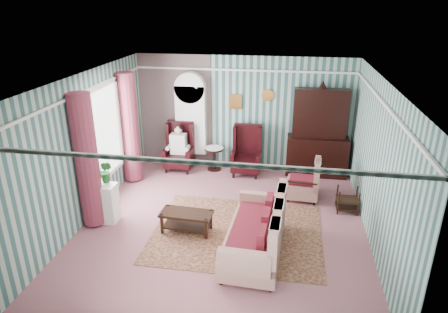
% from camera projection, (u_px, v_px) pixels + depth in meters
% --- Properties ---
extents(floor, '(6.00, 6.00, 0.00)m').
position_uv_depth(floor, '(224.00, 223.00, 8.01)').
color(floor, '#995960').
rests_on(floor, ground).
extents(room_shell, '(5.53, 6.02, 2.91)m').
position_uv_depth(room_shell, '(194.00, 123.00, 7.52)').
color(room_shell, '#325B59').
rests_on(room_shell, ground).
extents(bookcase, '(0.80, 0.28, 2.24)m').
position_uv_depth(bookcase, '(191.00, 125.00, 10.40)').
color(bookcase, silver).
rests_on(bookcase, floor).
extents(dresser_hutch, '(1.50, 0.56, 2.36)m').
position_uv_depth(dresser_hutch, '(319.00, 130.00, 9.77)').
color(dresser_hutch, black).
rests_on(dresser_hutch, floor).
extents(wingback_left, '(0.76, 0.80, 1.25)m').
position_uv_depth(wingback_left, '(179.00, 147.00, 10.27)').
color(wingback_left, black).
rests_on(wingback_left, floor).
extents(wingback_right, '(0.76, 0.80, 1.25)m').
position_uv_depth(wingback_right, '(246.00, 151.00, 10.00)').
color(wingback_right, black).
rests_on(wingback_right, floor).
extents(seated_woman, '(0.44, 0.40, 1.18)m').
position_uv_depth(seated_woman, '(179.00, 148.00, 10.28)').
color(seated_woman, silver).
rests_on(seated_woman, floor).
extents(round_side_table, '(0.50, 0.50, 0.60)m').
position_uv_depth(round_side_table, '(214.00, 159.00, 10.39)').
color(round_side_table, black).
rests_on(round_side_table, floor).
extents(nest_table, '(0.45, 0.38, 0.54)m').
position_uv_depth(nest_table, '(348.00, 200.00, 8.36)').
color(nest_table, black).
rests_on(nest_table, floor).
extents(plant_stand, '(0.55, 0.35, 0.80)m').
position_uv_depth(plant_stand, '(103.00, 203.00, 7.95)').
color(plant_stand, silver).
rests_on(plant_stand, floor).
extents(rug, '(3.20, 2.60, 0.01)m').
position_uv_depth(rug, '(237.00, 232.00, 7.69)').
color(rug, '#531B1F').
rests_on(rug, floor).
extents(sofa, '(1.08, 2.14, 0.92)m').
position_uv_depth(sofa, '(255.00, 231.00, 6.89)').
color(sofa, tan).
rests_on(sofa, floor).
extents(floral_armchair, '(0.76, 0.82, 1.09)m').
position_uv_depth(floral_armchair, '(303.00, 176.00, 8.82)').
color(floral_armchair, beige).
rests_on(floral_armchair, floor).
extents(coffee_table, '(1.01, 0.50, 0.41)m').
position_uv_depth(coffee_table, '(187.00, 222.00, 7.65)').
color(coffee_table, black).
rests_on(coffee_table, floor).
extents(potted_plant_a, '(0.44, 0.39, 0.43)m').
position_uv_depth(potted_plant_a, '(96.00, 176.00, 7.70)').
color(potted_plant_a, '#1A531E').
rests_on(potted_plant_a, plant_stand).
extents(potted_plant_b, '(0.29, 0.25, 0.46)m').
position_uv_depth(potted_plant_b, '(106.00, 172.00, 7.83)').
color(potted_plant_b, '#21531A').
rests_on(potted_plant_b, plant_stand).
extents(potted_plant_c, '(0.25, 0.25, 0.37)m').
position_uv_depth(potted_plant_c, '(95.00, 176.00, 7.76)').
color(potted_plant_c, '#1B5219').
rests_on(potted_plant_c, plant_stand).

